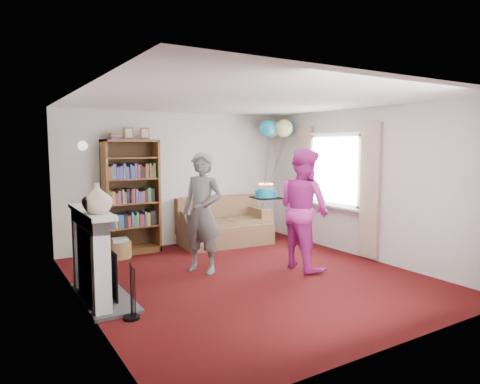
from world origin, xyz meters
TOP-DOWN VIEW (x-y plane):
  - ground at (0.00, 0.00)m, footprint 5.00×5.00m
  - wall_back at (0.00, 2.51)m, footprint 4.50×0.02m
  - wall_left at (-2.26, 0.00)m, footprint 0.02×5.00m
  - wall_right at (2.26, 0.00)m, footprint 0.02×5.00m
  - ceiling at (0.00, 0.00)m, footprint 4.50×5.00m
  - fireplace at (-2.09, 0.19)m, footprint 0.55×1.80m
  - window_bay at (2.21, 0.60)m, footprint 0.14×2.02m
  - wall_sconce at (-1.75, 2.36)m, footprint 0.16×0.23m
  - bookcase at (-0.99, 2.30)m, footprint 0.94×0.42m
  - sofa at (0.74, 2.07)m, footprint 1.69×0.89m
  - wicker_basket at (-1.27, 2.04)m, footprint 0.37×0.37m
  - person_striped at (-0.44, 0.60)m, footprint 0.71×0.78m
  - person_magenta at (0.97, -0.03)m, footprint 0.70×0.90m
  - birthday_cake at (0.40, 0.17)m, footprint 0.38×0.38m
  - balloons at (1.90, 1.93)m, footprint 0.85×0.79m
  - mantel_vase at (-2.12, -0.15)m, footprint 0.43×0.43m

SIDE VIEW (x-z plane):
  - ground at x=0.00m, z-range 0.00..0.00m
  - wicker_basket at x=-1.27m, z-range -0.02..0.32m
  - sofa at x=0.74m, z-range -0.11..0.78m
  - fireplace at x=-2.09m, z-range -0.05..1.07m
  - person_striped at x=-0.44m, z-range 0.00..1.78m
  - person_magenta at x=0.97m, z-range 0.00..1.84m
  - bookcase at x=-0.99m, z-range -0.13..2.07m
  - birthday_cake at x=0.40m, z-range 1.05..1.28m
  - window_bay at x=2.21m, z-range 0.10..2.30m
  - wall_back at x=0.00m, z-range 0.00..2.50m
  - wall_left at x=-2.26m, z-range 0.00..2.50m
  - wall_right at x=2.26m, z-range 0.00..2.50m
  - mantel_vase at x=-2.12m, z-range 1.12..1.47m
  - wall_sconce at x=-1.75m, z-range 1.80..1.96m
  - balloons at x=1.90m, z-range 1.35..3.09m
  - ceiling at x=0.00m, z-range 2.50..2.51m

